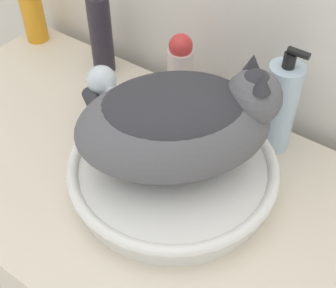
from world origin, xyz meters
TOP-DOWN VIEW (x-y plane):
  - sink_basin at (0.02, 0.28)m, footprint 0.35×0.35m
  - cat at (0.03, 0.29)m, footprint 0.40×0.35m
  - faucet at (-0.17, 0.34)m, footprint 0.14×0.07m
  - deodorant_stick at (-0.09, 0.46)m, footprint 0.05×0.05m
  - soap_pump_bottle at (0.12, 0.46)m, footprint 0.06×0.06m
  - hairspray_can_black at (-0.29, 0.46)m, footprint 0.05×0.05m

SIDE VIEW (x-z plane):
  - sink_basin at x=0.02m, z-range 0.86..0.91m
  - faucet at x=-0.17m, z-range 0.86..0.99m
  - deodorant_stick at x=-0.09m, z-range 0.86..1.01m
  - soap_pump_bottle at x=0.12m, z-range 0.84..1.05m
  - hairspray_can_black at x=-0.29m, z-range 0.85..1.04m
  - cat at x=0.03m, z-range 0.90..1.08m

